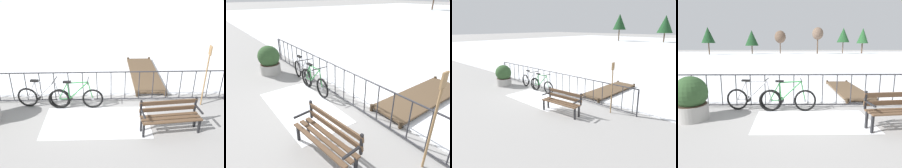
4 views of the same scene
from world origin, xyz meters
The scene contains 8 objects.
ground_plane centered at (0.00, 0.00, 0.00)m, with size 160.00×160.00×0.00m, color gray.
snow_patch centered at (0.23, -1.20, 0.00)m, with size 3.04×1.58×0.01m, color white.
railing_fence centered at (0.00, 0.00, 0.56)m, with size 9.06×0.06×1.07m.
bicycle_near_railing centered at (-0.43, -0.41, 0.37)m, with size 1.71×0.52×0.97m.
bicycle_second centered at (-1.44, -0.31, 0.37)m, with size 1.71×0.52×0.97m.
park_bench centered at (2.21, -1.62, 0.51)m, with size 1.64×0.63×0.89m.
oar_upright centered at (3.58, -0.33, 1.14)m, with size 0.04×0.16×1.98m.
wooden_dock centered at (2.09, 2.00, 0.12)m, with size 1.10×3.50×0.20m.
Camera 1 is at (0.49, -6.94, 4.02)m, focal length 38.36 mm.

